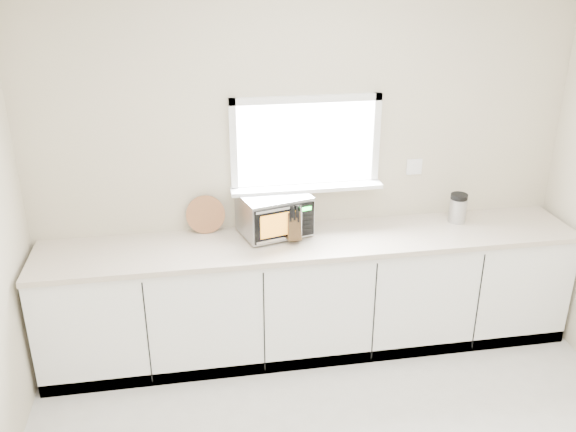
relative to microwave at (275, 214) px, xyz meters
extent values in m
cube|color=#BBAF94|center=(0.26, 0.17, 0.27)|extent=(4.00, 0.02, 2.70)
cube|color=white|center=(0.26, 0.16, 0.47)|extent=(1.00, 0.02, 0.60)
cube|color=white|center=(0.26, 0.09, 0.15)|extent=(1.12, 0.16, 0.03)
cube|color=white|center=(0.26, 0.14, 0.80)|extent=(1.10, 0.04, 0.05)
cube|color=white|center=(0.26, 0.14, 0.15)|extent=(1.10, 0.04, 0.05)
cube|color=white|center=(-0.27, 0.14, 0.47)|extent=(0.05, 0.04, 0.70)
cube|color=white|center=(0.78, 0.14, 0.47)|extent=(0.05, 0.04, 0.70)
cube|color=white|center=(1.11, 0.16, 0.24)|extent=(0.12, 0.01, 0.12)
cube|color=white|center=(0.26, -0.13, -0.64)|extent=(3.92, 0.60, 0.88)
cube|color=beige|center=(0.26, -0.14, -0.18)|extent=(3.92, 0.64, 0.04)
cylinder|color=black|center=(-0.16, -0.18, -0.15)|extent=(0.02, 0.02, 0.01)
cylinder|color=black|center=(-0.23, 0.09, -0.15)|extent=(0.02, 0.02, 0.01)
cylinder|color=black|center=(0.23, -0.08, -0.15)|extent=(0.02, 0.02, 0.01)
cylinder|color=black|center=(0.15, 0.19, -0.15)|extent=(0.02, 0.02, 0.01)
cube|color=#AFB1B6|center=(0.00, 0.01, 0.00)|extent=(0.55, 0.47, 0.28)
cube|color=black|center=(0.05, -0.17, 0.00)|extent=(0.44, 0.13, 0.25)
cube|color=orange|center=(0.00, -0.19, 0.00)|extent=(0.27, 0.08, 0.17)
cylinder|color=silver|center=(0.16, -0.17, 0.00)|extent=(0.02, 0.02, 0.22)
cube|color=black|center=(0.20, -0.14, 0.00)|extent=(0.11, 0.04, 0.24)
cube|color=#19FF33|center=(0.20, -0.14, 0.08)|extent=(0.08, 0.02, 0.03)
cube|color=silver|center=(0.00, 0.01, 0.14)|extent=(0.55, 0.47, 0.01)
cube|color=#4C361B|center=(0.11, -0.13, -0.04)|extent=(0.10, 0.20, 0.24)
cube|color=black|center=(0.08, -0.18, 0.05)|extent=(0.01, 0.04, 0.09)
cube|color=black|center=(0.11, -0.18, 0.06)|extent=(0.01, 0.04, 0.09)
cube|color=black|center=(0.14, -0.18, 0.04)|extent=(0.01, 0.04, 0.09)
cube|color=black|center=(0.10, -0.18, 0.08)|extent=(0.01, 0.04, 0.09)
cube|color=black|center=(0.13, -0.18, 0.08)|extent=(0.01, 0.04, 0.09)
cylinder|color=brown|center=(-0.49, 0.11, -0.02)|extent=(0.28, 0.07, 0.28)
cylinder|color=#AFB1B6|center=(1.41, -0.02, -0.07)|extent=(0.17, 0.17, 0.19)
cylinder|color=black|center=(1.41, -0.02, 0.05)|extent=(0.16, 0.16, 0.04)
camera|label=1|loc=(-0.60, -4.02, 1.72)|focal=38.00mm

